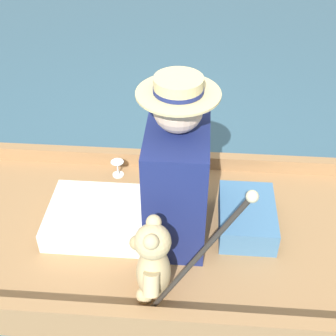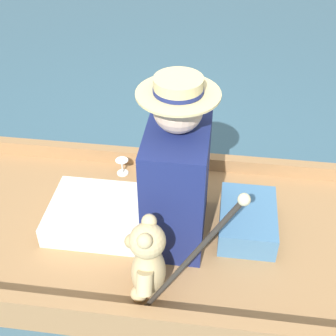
{
  "view_description": "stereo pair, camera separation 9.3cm",
  "coord_description": "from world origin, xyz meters",
  "px_view_note": "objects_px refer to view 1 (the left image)",
  "views": [
    {
      "loc": [
        -1.61,
        -0.12,
        1.81
      ],
      "look_at": [
        0.01,
        0.0,
        0.5
      ],
      "focal_mm": 50.0,
      "sensor_mm": 36.0,
      "label": 1
    },
    {
      "loc": [
        -1.6,
        -0.22,
        1.81
      ],
      "look_at": [
        0.01,
        0.0,
        0.5
      ],
      "focal_mm": 50.0,
      "sensor_mm": 36.0,
      "label": 2
    }
  ],
  "objects_px": {
    "seated_person": "(160,182)",
    "walking_cane": "(206,248)",
    "teddy_bear": "(152,263)",
    "wine_glass": "(117,166)"
  },
  "relations": [
    {
      "from": "seated_person",
      "to": "walking_cane",
      "type": "bearing_deg",
      "value": -144.3
    },
    {
      "from": "teddy_bear",
      "to": "wine_glass",
      "type": "xyz_separation_m",
      "value": [
        0.78,
        0.28,
        -0.12
      ]
    },
    {
      "from": "teddy_bear",
      "to": "walking_cane",
      "type": "relative_size",
      "value": 0.59
    },
    {
      "from": "wine_glass",
      "to": "walking_cane",
      "type": "height_order",
      "value": "walking_cane"
    },
    {
      "from": "seated_person",
      "to": "wine_glass",
      "type": "relative_size",
      "value": 8.82
    },
    {
      "from": "seated_person",
      "to": "walking_cane",
      "type": "height_order",
      "value": "seated_person"
    },
    {
      "from": "seated_person",
      "to": "teddy_bear",
      "type": "height_order",
      "value": "seated_person"
    },
    {
      "from": "seated_person",
      "to": "wine_glass",
      "type": "height_order",
      "value": "seated_person"
    },
    {
      "from": "wine_glass",
      "to": "walking_cane",
      "type": "bearing_deg",
      "value": -150.66
    },
    {
      "from": "seated_person",
      "to": "wine_glass",
      "type": "distance_m",
      "value": 0.54
    }
  ]
}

